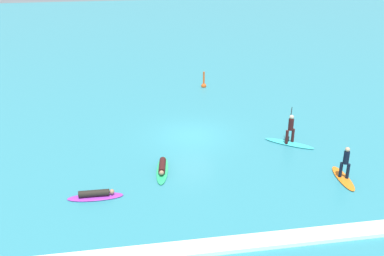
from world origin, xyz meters
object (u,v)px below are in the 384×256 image
Objects in this scene: surfer_on_orange_board at (344,171)px; surfer_on_teal_board at (290,137)px; marker_buoy at (204,84)px; surfer_on_green_board at (162,168)px; surfer_on_purple_board at (95,195)px.

surfer_on_teal_board is at bearing -159.95° from surfer_on_orange_board.
marker_buoy is at bearing -160.60° from surfer_on_orange_board.
surfer_on_teal_board reaches higher than marker_buoy.
surfer_on_green_board is 1.17× the size of surfer_on_purple_board.
marker_buoy is at bearing 62.97° from surfer_on_purple_board.
marker_buoy reaches higher than surfer_on_purple_board.
marker_buoy reaches higher than surfer_on_green_board.
surfer_on_green_board is 1.20× the size of surfer_on_orange_board.
surfer_on_teal_board is 0.88× the size of surfer_on_green_board.
surfer_on_purple_board is at bearing -50.08° from surfer_on_green_board.
surfer_on_orange_board is (8.89, -2.32, 0.28)m from surfer_on_green_board.
surfer_on_orange_board is (1.22, -4.32, -0.01)m from surfer_on_teal_board.
surfer_on_teal_board reaches higher than surfer_on_green_board.
surfer_on_teal_board is at bearing 20.99° from surfer_on_purple_board.
surfer_on_orange_board is at bearing -74.86° from marker_buoy.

